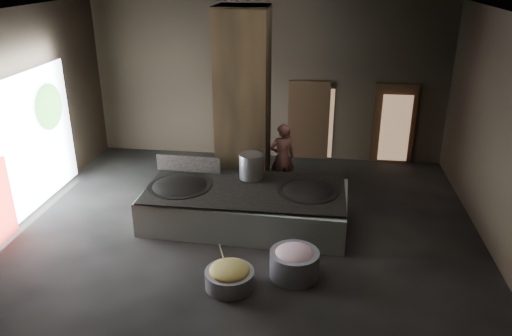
# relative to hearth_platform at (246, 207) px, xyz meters

# --- Properties ---
(floor) EXTENTS (10.00, 9.00, 0.10)m
(floor) POSITION_rel_hearth_platform_xyz_m (0.02, -0.28, -0.43)
(floor) COLOR black
(floor) RESTS_ON ground
(ceiling) EXTENTS (10.00, 9.00, 0.10)m
(ceiling) POSITION_rel_hearth_platform_xyz_m (0.02, -0.28, 4.17)
(ceiling) COLOR black
(ceiling) RESTS_ON back_wall
(back_wall) EXTENTS (10.00, 0.10, 4.50)m
(back_wall) POSITION_rel_hearth_platform_xyz_m (0.02, 4.27, 1.87)
(back_wall) COLOR black
(back_wall) RESTS_ON ground
(front_wall) EXTENTS (10.00, 0.10, 4.50)m
(front_wall) POSITION_rel_hearth_platform_xyz_m (0.02, -4.83, 1.87)
(front_wall) COLOR black
(front_wall) RESTS_ON ground
(left_wall) EXTENTS (0.10, 9.00, 4.50)m
(left_wall) POSITION_rel_hearth_platform_xyz_m (-5.03, -0.28, 1.87)
(left_wall) COLOR black
(left_wall) RESTS_ON ground
(right_wall) EXTENTS (0.10, 9.00, 4.50)m
(right_wall) POSITION_rel_hearth_platform_xyz_m (5.07, -0.28, 1.87)
(right_wall) COLOR black
(right_wall) RESTS_ON ground
(pillar) EXTENTS (1.20, 1.20, 4.50)m
(pillar) POSITION_rel_hearth_platform_xyz_m (-0.28, 1.62, 1.87)
(pillar) COLOR black
(pillar) RESTS_ON ground
(hearth_platform) EXTENTS (4.46, 2.29, 0.76)m
(hearth_platform) POSITION_rel_hearth_platform_xyz_m (0.00, 0.00, 0.00)
(hearth_platform) COLOR #B4C8B4
(hearth_platform) RESTS_ON ground
(platform_cap) EXTENTS (4.28, 2.05, 0.03)m
(platform_cap) POSITION_rel_hearth_platform_xyz_m (0.00, 0.00, 0.43)
(platform_cap) COLOR black
(platform_cap) RESTS_ON hearth_platform
(wok_left) EXTENTS (1.38, 1.38, 0.38)m
(wok_left) POSITION_rel_hearth_platform_xyz_m (-1.45, -0.05, 0.37)
(wok_left) COLOR black
(wok_left) RESTS_ON hearth_platform
(wok_left_rim) EXTENTS (1.41, 1.41, 0.05)m
(wok_left_rim) POSITION_rel_hearth_platform_xyz_m (-1.45, -0.05, 0.44)
(wok_left_rim) COLOR black
(wok_left_rim) RESTS_ON hearth_platform
(wok_right) EXTENTS (1.28, 1.28, 0.36)m
(wok_right) POSITION_rel_hearth_platform_xyz_m (1.35, 0.05, 0.37)
(wok_right) COLOR black
(wok_right) RESTS_ON hearth_platform
(wok_right_rim) EXTENTS (1.31, 1.31, 0.05)m
(wok_right_rim) POSITION_rel_hearth_platform_xyz_m (1.35, 0.05, 0.44)
(wok_right_rim) COLOR black
(wok_right_rim) RESTS_ON hearth_platform
(stock_pot) EXTENTS (0.53, 0.53, 0.57)m
(stock_pot) POSITION_rel_hearth_platform_xyz_m (0.05, 0.55, 0.75)
(stock_pot) COLOR #AAAFB2
(stock_pot) RESTS_ON hearth_platform
(splash_guard) EXTENTS (1.52, 0.13, 0.38)m
(splash_guard) POSITION_rel_hearth_platform_xyz_m (-1.45, 0.75, 0.65)
(splash_guard) COLOR black
(splash_guard) RESTS_ON hearth_platform
(cook) EXTENTS (0.73, 0.59, 1.73)m
(cook) POSITION_rel_hearth_platform_xyz_m (0.65, 1.86, 0.48)
(cook) COLOR brown
(cook) RESTS_ON ground
(veg_basin) EXTENTS (1.13, 1.13, 0.32)m
(veg_basin) POSITION_rel_hearth_platform_xyz_m (0.07, -2.39, -0.22)
(veg_basin) COLOR gray
(veg_basin) RESTS_ON ground
(veg_fill) EXTENTS (0.72, 0.72, 0.22)m
(veg_fill) POSITION_rel_hearth_platform_xyz_m (0.07, -2.39, -0.03)
(veg_fill) COLOR #8BA24E
(veg_fill) RESTS_ON veg_basin
(ladle) EXTENTS (0.05, 0.35, 0.62)m
(ladle) POSITION_rel_hearth_platform_xyz_m (-0.08, -2.24, 0.17)
(ladle) COLOR #AAAFB2
(ladle) RESTS_ON veg_basin
(meat_basin) EXTENTS (1.19, 1.19, 0.50)m
(meat_basin) POSITION_rel_hearth_platform_xyz_m (1.19, -1.90, -0.13)
(meat_basin) COLOR gray
(meat_basin) RESTS_ON ground
(meat_fill) EXTENTS (0.75, 0.75, 0.29)m
(meat_fill) POSITION_rel_hearth_platform_xyz_m (1.19, -1.90, 0.07)
(meat_fill) COLOR #CA7989
(meat_fill) RESTS_ON meat_basin
(doorway_near) EXTENTS (1.18, 0.08, 2.38)m
(doorway_near) POSITION_rel_hearth_platform_xyz_m (1.22, 4.17, 0.72)
(doorway_near) COLOR black
(doorway_near) RESTS_ON ground
(doorway_near_glow) EXTENTS (0.87, 0.04, 2.05)m
(doorway_near_glow) POSITION_rel_hearth_platform_xyz_m (1.49, 4.23, 0.67)
(doorway_near_glow) COLOR #8C6647
(doorway_near_glow) RESTS_ON ground
(doorway_far) EXTENTS (1.18, 0.08, 2.38)m
(doorway_far) POSITION_rel_hearth_platform_xyz_m (3.62, 4.17, 0.72)
(doorway_far) COLOR black
(doorway_far) RESTS_ON ground
(doorway_far_glow) EXTENTS (0.81, 0.04, 1.91)m
(doorway_far_glow) POSITION_rel_hearth_platform_xyz_m (3.64, 4.03, 0.67)
(doorway_far_glow) COLOR #8C6647
(doorway_far_glow) RESTS_ON ground
(left_opening) EXTENTS (0.04, 4.20, 3.10)m
(left_opening) POSITION_rel_hearth_platform_xyz_m (-4.93, -0.08, 1.22)
(left_opening) COLOR white
(left_opening) RESTS_ON ground
(tree_silhouette) EXTENTS (0.28, 1.10, 1.10)m
(tree_silhouette) POSITION_rel_hearth_platform_xyz_m (-4.83, 1.02, 1.82)
(tree_silhouette) COLOR #194714
(tree_silhouette) RESTS_ON left_opening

